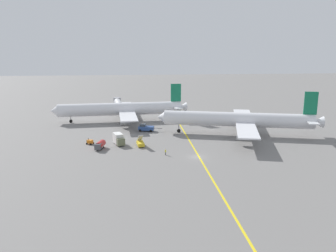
# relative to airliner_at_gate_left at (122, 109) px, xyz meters

# --- Properties ---
(ground_plane) EXTENTS (600.00, 600.00, 0.00)m
(ground_plane) POSITION_rel_airliner_at_gate_left_xyz_m (22.34, -51.47, -5.02)
(ground_plane) COLOR slate
(taxiway_stripe) EXTENTS (1.45, 120.00, 0.01)m
(taxiway_stripe) POSITION_rel_airliner_at_gate_left_xyz_m (23.10, -41.47, -5.01)
(taxiway_stripe) COLOR yellow
(taxiway_stripe) RESTS_ON ground
(airliner_at_gate_left) EXTENTS (56.45, 44.82, 15.23)m
(airliner_at_gate_left) POSITION_rel_airliner_at_gate_left_xyz_m (0.00, 0.00, 0.00)
(airliner_at_gate_left) COLOR silver
(airliner_at_gate_left) RESTS_ON ground
(airliner_being_pushed) EXTENTS (56.39, 47.32, 15.82)m
(airliner_being_pushed) POSITION_rel_airliner_at_gate_left_xyz_m (41.74, -27.94, 0.39)
(airliner_being_pushed) COLOR silver
(airliner_being_pushed) RESTS_ON ground
(pushback_tug) EXTENTS (8.82, 4.18, 3.04)m
(pushback_tug) POSITION_rel_airliner_at_gate_left_xyz_m (9.27, -19.18, -3.72)
(pushback_tug) COLOR #2D4C8C
(pushback_tug) RESTS_ON ground
(gse_stair_truck_yellow) EXTENTS (2.53, 4.81, 4.06)m
(gse_stair_truck_yellow) POSITION_rel_airliner_at_gate_left_xyz_m (6.78, -38.78, -3.99)
(gse_stair_truck_yellow) COLOR gold
(gse_stair_truck_yellow) RESTS_ON ground
(gse_fuel_bowser_stubby) EXTENTS (3.16, 5.23, 2.40)m
(gse_fuel_bowser_stubby) POSITION_rel_airliner_at_gate_left_xyz_m (-5.58, -40.81, -3.68)
(gse_fuel_bowser_stubby) COLOR red
(gse_fuel_bowser_stubby) RESTS_ON ground
(gse_catering_truck_tall) EXTENTS (4.16, 6.30, 3.50)m
(gse_catering_truck_tall) POSITION_rel_airliner_at_gate_left_xyz_m (-0.06, -36.23, -3.26)
(gse_catering_truck_tall) COLOR #666B4C
(gse_catering_truck_tall) RESTS_ON ground
(gse_gpu_cart_small) EXTENTS (2.61, 2.41, 1.90)m
(gse_gpu_cart_small) POSITION_rel_airliner_at_gate_left_xyz_m (-9.24, -34.98, -4.22)
(gse_gpu_cart_small) COLOR orange
(gse_gpu_cart_small) RESTS_ON ground
(ground_crew_wing_walker_right) EXTENTS (0.41, 0.43, 1.70)m
(ground_crew_wing_walker_right) POSITION_rel_airliner_at_gate_left_xyz_m (13.74, -48.76, -4.13)
(ground_crew_wing_walker_right) COLOR #4C4C51
(ground_crew_wing_walker_right) RESTS_ON ground
(jet_bridge) EXTENTS (5.28, 17.69, 5.91)m
(jet_bridge) POSITION_rel_airliner_at_gate_left_xyz_m (-2.38, 23.18, -0.89)
(jet_bridge) COLOR #B7B7BC
(jet_bridge) RESTS_ON ground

